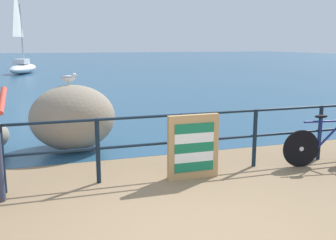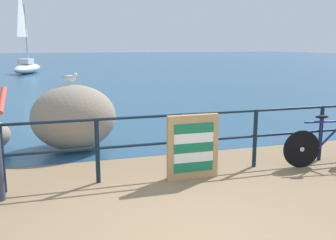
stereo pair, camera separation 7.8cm
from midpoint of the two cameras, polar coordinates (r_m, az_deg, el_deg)
ground_plane at (r=23.74m, az=-14.48°, el=5.60°), size 120.00×120.00×0.10m
sea_surface at (r=51.97m, az=-16.43°, el=8.43°), size 120.00×90.00×0.01m
promenade_railing at (r=6.11m, az=-4.40°, el=-2.93°), size 9.59×0.07×1.02m
bicycle at (r=7.42m, az=23.38°, el=-2.66°), size 1.69×0.48×0.92m
folded_deckchair_stack at (r=6.13m, az=3.39°, el=-4.00°), size 0.84×0.10×1.04m
breakwater_boulder_main at (r=8.04m, az=-14.19°, el=0.36°), size 1.71×1.48×1.32m
seagull at (r=8.03m, az=-14.79°, el=6.07°), size 0.34×0.15×0.23m
sailboat at (r=29.99m, az=-20.78°, el=7.79°), size 2.41×4.59×6.16m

